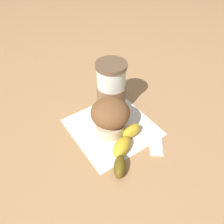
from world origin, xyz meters
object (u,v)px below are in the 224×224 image
muffin (110,116)px  banana (124,147)px  coffee_cup (111,89)px  sugar_packet (156,147)px

muffin → banana: 0.08m
coffee_cup → banana: bearing=-31.1°
muffin → banana: bearing=-16.1°
coffee_cup → banana: coffee_cup is taller
coffee_cup → sugar_packet: 0.20m
coffee_cup → muffin: coffee_cup is taller
banana → sugar_packet: bearing=56.1°
coffee_cup → banana: 0.17m
muffin → banana: size_ratio=0.65×
coffee_cup → banana: (0.14, -0.08, -0.06)m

